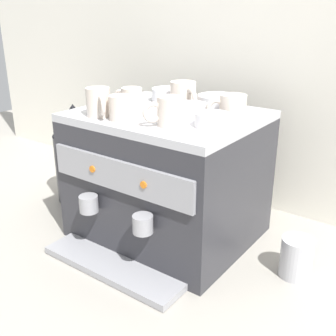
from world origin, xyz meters
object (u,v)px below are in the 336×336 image
(ceramic_cup_1, at_px, (99,102))
(ceramic_bowl_1, at_px, (191,111))
(espresso_machine, at_px, (167,176))
(ceramic_cup_5, at_px, (231,107))
(ceramic_bowl_0, at_px, (168,95))
(ceramic_cup_4, at_px, (169,111))
(ceramic_cup_2, at_px, (131,98))
(ceramic_bowl_2, at_px, (218,103))
(coffee_grinder, at_px, (77,152))
(ceramic_bowl_3, at_px, (212,120))
(ceramic_cup_0, at_px, (183,95))
(milk_pitcher, at_px, (296,257))
(ceramic_cup_3, at_px, (122,107))

(ceramic_cup_1, distance_m, ceramic_bowl_1, 0.27)
(espresso_machine, distance_m, ceramic_cup_5, 0.32)
(ceramic_bowl_0, xyz_separation_m, ceramic_bowl_1, (0.19, -0.14, -0.00))
(ceramic_cup_4, bearing_deg, ceramic_cup_2, 157.59)
(ceramic_cup_2, distance_m, ceramic_bowl_2, 0.27)
(ceramic_cup_5, xyz_separation_m, ceramic_bowl_2, (-0.09, 0.08, -0.01))
(ceramic_bowl_1, distance_m, coffee_grinder, 0.59)
(ceramic_cup_2, height_order, coffee_grinder, ceramic_cup_2)
(ceramic_cup_1, relative_size, ceramic_bowl_3, 1.14)
(ceramic_cup_0, distance_m, coffee_grinder, 0.52)
(ceramic_cup_4, xyz_separation_m, coffee_grinder, (-0.54, 0.13, -0.26))
(ceramic_cup_2, height_order, ceramic_bowl_2, ceramic_cup_2)
(milk_pitcher, bearing_deg, ceramic_cup_1, -162.78)
(ceramic_cup_0, distance_m, ceramic_cup_4, 0.22)
(ceramic_cup_4, relative_size, ceramic_bowl_2, 0.81)
(ceramic_cup_5, height_order, ceramic_bowl_0, ceramic_cup_5)
(ceramic_bowl_3, bearing_deg, ceramic_cup_5, 88.41)
(ceramic_cup_2, bearing_deg, ceramic_bowl_3, -5.27)
(ceramic_cup_3, distance_m, ceramic_bowl_2, 0.31)
(ceramic_cup_2, xyz_separation_m, coffee_grinder, (-0.33, 0.04, -0.26))
(espresso_machine, bearing_deg, ceramic_bowl_0, 125.52)
(ceramic_bowl_3, bearing_deg, ceramic_bowl_2, 115.56)
(ceramic_bowl_1, distance_m, milk_pitcher, 0.51)
(espresso_machine, xyz_separation_m, ceramic_cup_4, (0.09, -0.12, 0.25))
(ceramic_cup_2, relative_size, ceramic_cup_3, 0.98)
(ceramic_cup_4, bearing_deg, ceramic_bowl_3, 30.17)
(ceramic_cup_4, distance_m, ceramic_bowl_0, 0.31)
(ceramic_cup_0, relative_size, ceramic_bowl_3, 1.31)
(ceramic_bowl_0, distance_m, milk_pitcher, 0.66)
(ceramic_cup_0, distance_m, ceramic_cup_1, 0.27)
(ceramic_bowl_1, height_order, ceramic_bowl_2, ceramic_bowl_2)
(ceramic_cup_0, relative_size, ceramic_cup_4, 1.18)
(milk_pitcher, bearing_deg, ceramic_cup_2, -174.80)
(ceramic_cup_4, distance_m, coffee_grinder, 0.61)
(ceramic_cup_0, distance_m, ceramic_cup_5, 0.20)
(ceramic_cup_2, bearing_deg, ceramic_bowl_0, 81.79)
(milk_pitcher, bearing_deg, ceramic_cup_4, -158.32)
(coffee_grinder, bearing_deg, ceramic_cup_4, -13.78)
(ceramic_cup_3, bearing_deg, espresso_machine, 68.08)
(ceramic_cup_2, xyz_separation_m, ceramic_bowl_2, (0.22, 0.16, -0.01))
(ceramic_cup_3, relative_size, coffee_grinder, 0.27)
(ceramic_cup_2, xyz_separation_m, ceramic_bowl_0, (0.02, 0.16, -0.01))
(ceramic_cup_3, distance_m, ceramic_bowl_3, 0.26)
(coffee_grinder, relative_size, milk_pitcher, 3.25)
(milk_pitcher, bearing_deg, ceramic_bowl_2, 162.17)
(ceramic_bowl_0, distance_m, coffee_grinder, 0.44)
(ceramic_cup_3, bearing_deg, ceramic_bowl_2, 59.53)
(ceramic_cup_5, distance_m, ceramic_bowl_3, 0.10)
(ceramic_bowl_1, bearing_deg, coffee_grinder, 177.83)
(ceramic_cup_1, distance_m, ceramic_bowl_0, 0.29)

